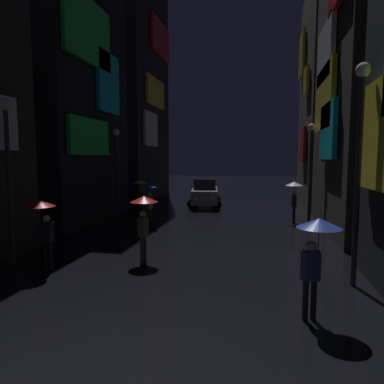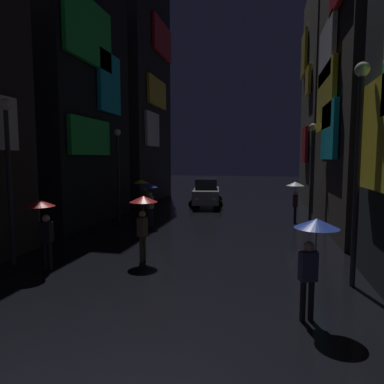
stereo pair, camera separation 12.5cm
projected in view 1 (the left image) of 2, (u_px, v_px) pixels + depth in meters
The scene contains 15 objects.
building_left_mid at pixel (64, 98), 17.58m from camera, with size 4.25×7.28×12.85m.
building_left_far at pixel (130, 73), 26.25m from camera, with size 4.25×7.75×19.61m.
building_right_mid at pixel (376, 86), 15.07m from camera, with size 4.25×8.22×13.01m.
building_right_far at pixel (335, 97), 23.68m from camera, with size 4.25×8.09×15.03m.
pedestrian_foreground_right_clear at pixel (294, 191), 17.56m from camera, with size 0.90×0.90×2.12m.
pedestrian_midstreet_left_red at pixel (42, 215), 10.06m from camera, with size 0.90×0.90×2.12m.
pedestrian_near_crossing_yellow at pixel (141, 188), 19.34m from camera, with size 0.90×0.90×2.12m.
pedestrian_far_right_blue at pixel (148, 192), 16.65m from camera, with size 0.90×0.90×2.12m.
pedestrian_midstreet_centre_red at pixel (144, 210), 11.01m from camera, with size 0.90×0.90×2.12m.
pedestrian_foreground_left_blue at pixel (316, 240), 6.97m from camera, with size 0.90×0.90×2.12m.
car_distant at pixel (205, 193), 23.57m from camera, with size 2.63×4.32×1.92m.
streetlamp_left_near at pixel (8, 161), 10.41m from camera, with size 0.36×0.36×5.13m.
streetlamp_right_near at pixel (359, 150), 8.65m from camera, with size 0.36×0.36×5.69m.
streetlamp_right_far at pixel (311, 161), 17.24m from camera, with size 0.36×0.36×5.05m.
streetlamp_left_far at pixel (117, 162), 18.24m from camera, with size 0.36×0.36×4.87m.
Camera 1 is at (2.58, -3.66, 3.34)m, focal length 32.00 mm.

